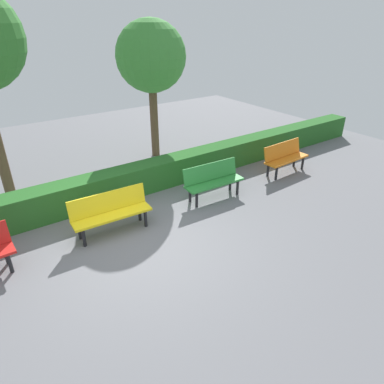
{
  "coord_description": "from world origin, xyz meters",
  "views": [
    {
      "loc": [
        2.31,
        5.22,
        4.08
      ],
      "look_at": [
        -1.61,
        -0.36,
        0.55
      ],
      "focal_mm": 31.97,
      "sensor_mm": 36.0,
      "label": 1
    }
  ],
  "objects": [
    {
      "name": "ground_plane",
      "position": [
        0.0,
        0.0,
        0.0
      ],
      "size": [
        20.72,
        20.72,
        0.0
      ],
      "primitive_type": "plane",
      "color": "slate"
    },
    {
      "name": "bench_orange",
      "position": [
        -5.15,
        -0.76,
        0.48
      ],
      "size": [
        1.51,
        0.54,
        0.86
      ],
      "rotation": [
        0.0,
        0.0,
        0.05
      ],
      "color": "orange",
      "rests_on": "ground_plane"
    },
    {
      "name": "bench_green",
      "position": [
        -2.49,
        -0.73,
        0.48
      ],
      "size": [
        1.56,
        0.54,
        0.86
      ],
      "rotation": [
        0.0,
        0.0,
        -0.05
      ],
      "color": "#2D8C38",
      "rests_on": "ground_plane"
    },
    {
      "name": "bench_yellow",
      "position": [
        0.19,
        -0.74,
        0.48
      ],
      "size": [
        1.65,
        0.53,
        0.86
      ],
      "rotation": [
        0.0,
        0.0,
        -0.04
      ],
      "color": "yellow",
      "rests_on": "ground_plane"
    },
    {
      "name": "hedge_row",
      "position": [
        -1.2,
        -2.05,
        0.36
      ],
      "size": [
        16.72,
        0.59,
        0.73
      ],
      "primitive_type": "cube",
      "color": "#266023",
      "rests_on": "ground_plane"
    },
    {
      "name": "tree_near",
      "position": [
        -2.78,
        -4.1,
        3.0
      ],
      "size": [
        2.05,
        2.05,
        4.06
      ],
      "color": "brown",
      "rests_on": "ground_plane"
    }
  ]
}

